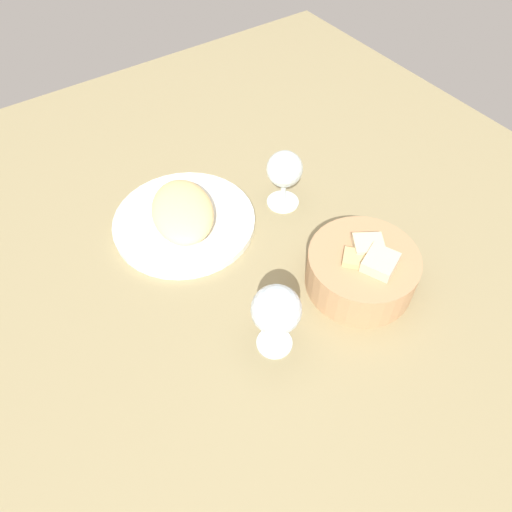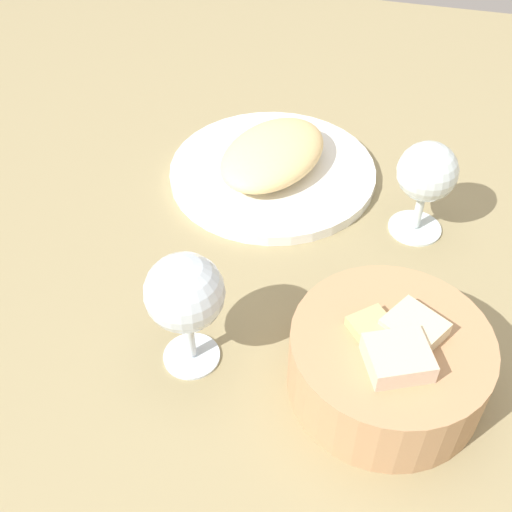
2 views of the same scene
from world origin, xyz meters
TOP-DOWN VIEW (x-y plane):
  - ground_plane at (0.00, 0.00)cm, footprint 140.00×140.00cm
  - plate at (-11.03, -6.37)cm, footprint 26.86×26.86cm
  - omelette at (-11.03, -6.37)cm, footprint 19.86×16.31cm
  - lettuce_garnish at (-17.00, -4.54)cm, footprint 3.87×3.87cm
  - bread_basket at (18.26, 11.48)cm, footprint 18.37×18.37cm
  - wine_glass_near at (19.56, -7.39)cm, footprint 7.42×7.42cm
  - wine_glass_far at (-5.21, 12.62)cm, footprint 6.85×6.85cm

SIDE VIEW (x-z plane):
  - ground_plane at x=0.00cm, z-range -2.00..0.00cm
  - plate at x=-11.03cm, z-range 0.00..1.40cm
  - lettuce_garnish at x=-17.00cm, z-range 1.40..2.92cm
  - omelette at x=-11.03cm, z-range 1.40..5.76cm
  - bread_basket at x=18.26cm, z-range -0.69..8.37cm
  - wine_glass_far at x=-5.21cm, z-range 1.94..13.97cm
  - wine_glass_near at x=19.56cm, z-range 2.42..15.65cm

